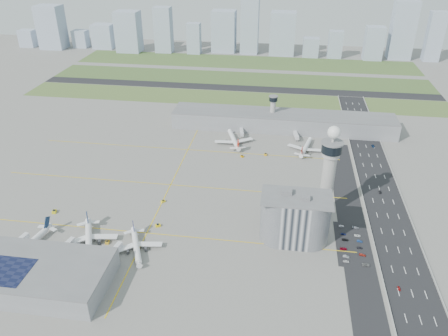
# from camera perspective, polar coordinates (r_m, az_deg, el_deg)

# --- Properties ---
(ground) EXTENTS (1000.00, 1000.00, 0.00)m
(ground) POSITION_cam_1_polar(r_m,az_deg,el_deg) (299.46, -0.98, -5.72)
(ground) COLOR gray
(grass_strip_0) EXTENTS (480.00, 50.00, 0.08)m
(grass_strip_0) POSITION_cam_1_polar(r_m,az_deg,el_deg) (501.67, 0.92, 9.08)
(grass_strip_0) COLOR #546E34
(grass_strip_0) RESTS_ON ground
(grass_strip_1) EXTENTS (480.00, 60.00, 0.08)m
(grass_strip_1) POSITION_cam_1_polar(r_m,az_deg,el_deg) (572.28, 1.93, 11.60)
(grass_strip_1) COLOR #47622E
(grass_strip_1) RESTS_ON ground
(grass_strip_2) EXTENTS (480.00, 70.00, 0.08)m
(grass_strip_2) POSITION_cam_1_polar(r_m,az_deg,el_deg) (648.67, 2.78, 13.67)
(grass_strip_2) COLOR #3A5126
(grass_strip_2) RESTS_ON ground
(runway) EXTENTS (480.00, 22.00, 0.10)m
(runway) POSITION_cam_1_polar(r_m,az_deg,el_deg) (536.35, 1.45, 10.41)
(runway) COLOR black
(runway) RESTS_ON ground
(highway) EXTENTS (28.00, 500.00, 0.10)m
(highway) POSITION_cam_1_polar(r_m,az_deg,el_deg) (305.70, 20.99, -7.13)
(highway) COLOR black
(highway) RESTS_ON ground
(barrier_left) EXTENTS (0.60, 500.00, 1.20)m
(barrier_left) POSITION_cam_1_polar(r_m,az_deg,el_deg) (302.31, 18.42, -6.93)
(barrier_left) COLOR #9E9E99
(barrier_left) RESTS_ON ground
(barrier_right) EXTENTS (0.60, 500.00, 1.20)m
(barrier_right) POSITION_cam_1_polar(r_m,az_deg,el_deg) (309.08, 23.54, -7.15)
(barrier_right) COLOR #9E9E99
(barrier_right) RESTS_ON ground
(landside_road) EXTENTS (18.00, 260.00, 0.08)m
(landside_road) POSITION_cam_1_polar(r_m,az_deg,el_deg) (292.61, 16.54, -8.05)
(landside_road) COLOR black
(landside_road) RESTS_ON ground
(parking_lot) EXTENTS (20.00, 44.00, 0.10)m
(parking_lot) POSITION_cam_1_polar(r_m,az_deg,el_deg) (282.80, 16.40, -9.47)
(parking_lot) COLOR black
(parking_lot) RESTS_ON ground
(taxiway_line_h_0) EXTENTS (260.00, 0.60, 0.01)m
(taxiway_line_h_0) POSITION_cam_1_polar(r_m,az_deg,el_deg) (284.39, -10.04, -8.37)
(taxiway_line_h_0) COLOR yellow
(taxiway_line_h_0) RESTS_ON ground
(taxiway_line_h_1) EXTENTS (260.00, 0.60, 0.01)m
(taxiway_line_h_1) POSITION_cam_1_polar(r_m,az_deg,el_deg) (331.72, -6.98, -2.19)
(taxiway_line_h_1) COLOR yellow
(taxiway_line_h_1) RESTS_ON ground
(taxiway_line_h_2) EXTENTS (260.00, 0.60, 0.01)m
(taxiway_line_h_2) POSITION_cam_1_polar(r_m,az_deg,el_deg) (382.62, -4.73, 2.40)
(taxiway_line_h_2) COLOR yellow
(taxiway_line_h_2) RESTS_ON ground
(taxiway_line_v) EXTENTS (0.60, 260.00, 0.01)m
(taxiway_line_v) POSITION_cam_1_polar(r_m,az_deg,el_deg) (331.72, -6.98, -2.19)
(taxiway_line_v) COLOR yellow
(taxiway_line_v) RESTS_ON ground
(control_tower) EXTENTS (14.00, 14.00, 64.50)m
(control_tower) POSITION_cam_1_polar(r_m,az_deg,el_deg) (286.72, 13.57, -0.09)
(control_tower) COLOR #ADAAA5
(control_tower) RESTS_ON ground
(secondary_tower) EXTENTS (8.60, 8.60, 31.90)m
(secondary_tower) POSITION_cam_1_polar(r_m,az_deg,el_deg) (421.27, 6.39, 7.67)
(secondary_tower) COLOR #ADAAA5
(secondary_tower) RESTS_ON ground
(admin_building) EXTENTS (42.00, 24.00, 33.50)m
(admin_building) POSITION_cam_1_polar(r_m,az_deg,el_deg) (270.07, 9.25, -6.52)
(admin_building) COLOR #B2B2B7
(admin_building) RESTS_ON ground
(terminal_pier) EXTENTS (210.00, 32.00, 15.80)m
(terminal_pier) POSITION_cam_1_polar(r_m,az_deg,el_deg) (423.32, 7.65, 6.10)
(terminal_pier) COLOR gray
(terminal_pier) RESTS_ON ground
(near_terminal) EXTENTS (84.00, 42.00, 13.00)m
(near_terminal) POSITION_cam_1_polar(r_m,az_deg,el_deg) (263.40, -23.91, -12.55)
(near_terminal) COLOR gray
(near_terminal) RESTS_ON ground
(airplane_near_a) EXTENTS (40.21, 44.88, 11.00)m
(airplane_near_a) POSITION_cam_1_polar(r_m,az_deg,el_deg) (289.85, -24.17, -8.68)
(airplane_near_a) COLOR white
(airplane_near_a) RESTS_ON ground
(airplane_near_b) EXTENTS (49.13, 52.21, 11.58)m
(airplane_near_b) POSITION_cam_1_polar(r_m,az_deg,el_deg) (280.25, -17.32, -8.55)
(airplane_near_b) COLOR white
(airplane_near_b) RESTS_ON ground
(airplane_near_c) EXTENTS (43.68, 46.52, 10.36)m
(airplane_near_c) POSITION_cam_1_polar(r_m,az_deg,el_deg) (268.28, -11.41, -9.73)
(airplane_near_c) COLOR white
(airplane_near_c) RESTS_ON ground
(airplane_far_a) EXTENTS (46.75, 50.65, 11.62)m
(airplane_far_a) POSITION_cam_1_polar(r_m,az_deg,el_deg) (391.40, 1.29, 4.07)
(airplane_far_a) COLOR white
(airplane_far_a) RESTS_ON ground
(airplane_far_b) EXTENTS (40.25, 44.51, 10.67)m
(airplane_far_b) POSITION_cam_1_polar(r_m,az_deg,el_deg) (384.76, 10.68, 3.01)
(airplane_far_b) COLOR white
(airplane_far_b) RESTS_ON ground
(jet_bridge_near_0) EXTENTS (5.39, 14.31, 5.70)m
(jet_bridge_near_0) POSITION_cam_1_polar(r_m,az_deg,el_deg) (291.26, -25.98, -9.60)
(jet_bridge_near_0) COLOR silver
(jet_bridge_near_0) RESTS_ON ground
(jet_bridge_near_1) EXTENTS (5.39, 14.31, 5.70)m
(jet_bridge_near_1) POSITION_cam_1_polar(r_m,az_deg,el_deg) (276.57, -20.70, -10.56)
(jet_bridge_near_1) COLOR silver
(jet_bridge_near_1) RESTS_ON ground
(jet_bridge_near_2) EXTENTS (5.39, 14.31, 5.70)m
(jet_bridge_near_2) POSITION_cam_1_polar(r_m,az_deg,el_deg) (264.48, -14.86, -11.52)
(jet_bridge_near_2) COLOR silver
(jet_bridge_near_2) RESTS_ON ground
(jet_bridge_far_0) EXTENTS (5.39, 14.31, 5.70)m
(jet_bridge_far_0) POSITION_cam_1_polar(r_m,az_deg,el_deg) (412.47, 2.25, 4.95)
(jet_bridge_far_0) COLOR silver
(jet_bridge_far_0) RESTS_ON ground
(jet_bridge_far_1) EXTENTS (5.39, 14.31, 5.70)m
(jet_bridge_far_1) POSITION_cam_1_polar(r_m,az_deg,el_deg) (410.76, 9.22, 4.48)
(jet_bridge_far_1) COLOR silver
(jet_bridge_far_1) RESTS_ON ground
(tug_0) EXTENTS (3.28, 4.14, 2.13)m
(tug_0) POSITION_cam_1_polar(r_m,az_deg,el_deg) (319.54, -21.30, -5.29)
(tug_0) COLOR yellow
(tug_0) RESTS_ON ground
(tug_1) EXTENTS (2.70, 3.51, 1.85)m
(tug_1) POSITION_cam_1_polar(r_m,az_deg,el_deg) (280.91, -15.00, -9.31)
(tug_1) COLOR gold
(tug_1) RESTS_ON ground
(tug_2) EXTENTS (3.96, 3.59, 1.90)m
(tug_2) POSITION_cam_1_polar(r_m,az_deg,el_deg) (288.43, -8.64, -7.40)
(tug_2) COLOR yellow
(tug_2) RESTS_ON ground
(tug_3) EXTENTS (3.37, 3.45, 1.66)m
(tug_3) POSITION_cam_1_polar(r_m,az_deg,el_deg) (311.82, -7.95, -4.30)
(tug_3) COLOR yellow
(tug_3) RESTS_ON ground
(tug_4) EXTENTS (3.29, 3.42, 1.64)m
(tug_4) POSITION_cam_1_polar(r_m,az_deg,el_deg) (368.97, 2.37, 1.56)
(tug_4) COLOR #DE9300
(tug_4) RESTS_ON ground
(tug_5) EXTENTS (2.30, 3.30, 1.89)m
(tug_5) POSITION_cam_1_polar(r_m,az_deg,el_deg) (373.19, 5.44, 1.80)
(tug_5) COLOR orange
(tug_5) RESTS_ON ground
(car_lot_0) EXTENTS (3.57, 1.47, 1.21)m
(car_lot_0) POSITION_cam_1_polar(r_m,az_deg,el_deg) (268.06, 15.66, -11.64)
(car_lot_0) COLOR silver
(car_lot_0) RESTS_ON ground
(car_lot_1) EXTENTS (3.89, 1.78, 1.24)m
(car_lot_1) POSITION_cam_1_polar(r_m,az_deg,el_deg) (271.37, 15.66, -11.06)
(car_lot_1) COLOR #93979E
(car_lot_1) RESTS_ON ground
(car_lot_2) EXTENTS (4.41, 2.46, 1.16)m
(car_lot_2) POSITION_cam_1_polar(r_m,az_deg,el_deg) (276.67, 15.34, -10.13)
(car_lot_2) COLOR maroon
(car_lot_2) RESTS_ON ground
(car_lot_3) EXTENTS (4.07, 1.72, 1.17)m
(car_lot_3) POSITION_cam_1_polar(r_m,az_deg,el_deg) (284.00, 15.53, -9.01)
(car_lot_3) COLOR black
(car_lot_3) RESTS_ON ground
(car_lot_4) EXTENTS (3.35, 1.63, 1.10)m
(car_lot_4) POSITION_cam_1_polar(r_m,az_deg,el_deg) (288.55, 15.31, -8.31)
(car_lot_4) COLOR navy
(car_lot_4) RESTS_ON ground
(car_lot_5) EXTENTS (3.41, 1.51, 1.09)m
(car_lot_5) POSITION_cam_1_polar(r_m,az_deg,el_deg) (295.14, 15.09, -7.34)
(car_lot_5) COLOR #BABAC5
(car_lot_5) RESTS_ON ground
(car_lot_6) EXTENTS (4.59, 2.29, 1.25)m
(car_lot_6) POSITION_cam_1_polar(r_m,az_deg,el_deg) (268.85, 18.06, -11.93)
(car_lot_6) COLOR gray
(car_lot_6) RESTS_ON ground
(car_lot_7) EXTENTS (4.17, 2.26, 1.15)m
(car_lot_7) POSITION_cam_1_polar(r_m,az_deg,el_deg) (275.28, 17.64, -10.76)
(car_lot_7) COLOR #AD2A1D
(car_lot_7) RESTS_ON ground
(car_lot_8) EXTENTS (3.26, 1.36, 1.10)m
(car_lot_8) POSITION_cam_1_polar(r_m,az_deg,el_deg) (280.21, 17.31, -9.91)
(car_lot_8) COLOR black
(car_lot_8) RESTS_ON ground
(car_lot_9) EXTENTS (3.57, 1.66, 1.13)m
(car_lot_9) POSITION_cam_1_polar(r_m,az_deg,el_deg) (285.35, 17.30, -9.11)
(car_lot_9) COLOR navy
(car_lot_9) RESTS_ON ground
(car_lot_10) EXTENTS (3.97, 1.87, 1.10)m
(car_lot_10) POSITION_cam_1_polar(r_m,az_deg,el_deg) (289.64, 17.02, -8.43)
(car_lot_10) COLOR white
(car_lot_10) RESTS_ON ground
(car_lot_11) EXTENTS (4.41, 2.25, 1.22)m
(car_lot_11) POSITION_cam_1_polar(r_m,az_deg,el_deg) (296.27, 16.80, -7.44)
(car_lot_11) COLOR #8D919E
(car_lot_11) RESTS_ON ground
(car_hw_0) EXTENTS (1.35, 3.22, 1.09)m
(car_hw_0) POSITION_cam_1_polar(r_m,az_deg,el_deg) (260.11, 21.89, -14.40)
(car_hw_0) COLOR #A91516
(car_hw_0) RESTS_ON ground
(car_hw_1) EXTENTS (1.55, 3.93, 1.27)m
(car_hw_1) POSITION_cam_1_polar(r_m,az_deg,el_deg) (339.17, 19.70, -2.97)
(car_hw_1) COLOR black
(car_hw_1) RESTS_ON ground
(car_hw_2) EXTENTS (2.33, 4.72, 1.29)m
(car_hw_2) POSITION_cam_1_polar(r_m,az_deg,el_deg) (408.49, 18.89, 2.74)
(car_hw_2) COLOR navy
(car_hw_2) RESTS_ON ground
(car_hw_4) EXTENTS (1.41, 3.49, 1.19)m
(car_hw_4) POSITION_cam_1_polar(r_m,az_deg,el_deg) (458.26, 16.15, 6.01)
(car_hw_4) COLOR gray
(car_hw_4) RESTS_ON ground
(skyline_bldg_0) EXTENTS (24.05, 19.24, 26.50)m
(skyline_bldg_0) POSITION_cam_1_polar(r_m,az_deg,el_deg) (801.13, -24.23, 15.20)
(skyline_bldg_0) COLOR #9EADC1
(skyline_bldg_0) RESTS_ON ground
(skyline_bldg_1) EXTENTS (37.63, 30.10, 65.60)m
(skyline_bldg_1) POSITION_cam_1_polar(r_m,az_deg,el_deg) (770.59, -21.61, 16.74)
(skyline_bldg_1) COLOR #9EADC1
(skyline_bldg_1) RESTS_ON ground
(skyline_bldg_2) EXTENTS (22.81, 18.25, 26.79)m
(skyline_bldg_2) POSITION_cam_1_polar(r_m,az_deg,el_deg) (766.88, -18.19, 15.75)
(skyline_bldg_2) COLOR #9EADC1
(skyline_bldg_2) RESTS_ON ground
(skyline_bldg_3) EXTENTS (32.30, 25.84, 36.93)m
(skyline_bldg_3) POSITION_cam_1_polar(r_m,az_deg,el_deg) (750.96, -15.45, 16.27)
(skyline_bldg_3) COLOR #9EADC1
(skyline_bldg_3) RESTS_ON ground
(skyline_bldg_4) EXTENTS (35.81, 28.65, 60.36)m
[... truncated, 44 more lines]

